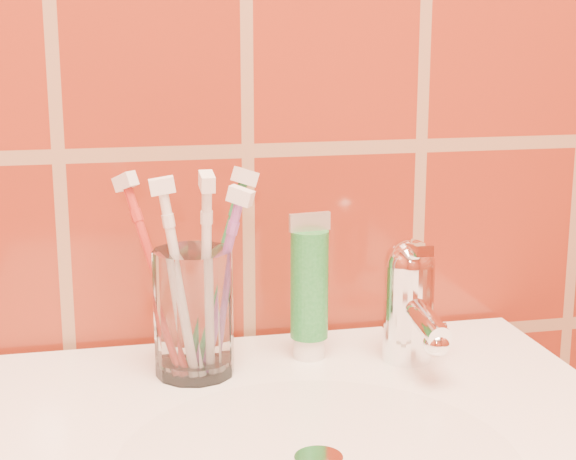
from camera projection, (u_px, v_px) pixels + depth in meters
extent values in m
cylinder|color=white|center=(319.00, 459.00, 0.64)|extent=(0.04, 0.04, 0.00)
cylinder|color=white|center=(194.00, 313.00, 0.80)|extent=(0.09, 0.09, 0.12)
cylinder|color=white|center=(309.00, 347.00, 0.85)|extent=(0.03, 0.03, 0.02)
cylinder|color=#1C762E|center=(309.00, 284.00, 0.84)|extent=(0.04, 0.04, 0.10)
cube|color=beige|center=(310.00, 222.00, 0.82)|extent=(0.04, 0.00, 0.02)
cylinder|color=white|center=(408.00, 312.00, 0.84)|extent=(0.05, 0.05, 0.09)
sphere|color=white|center=(410.00, 264.00, 0.83)|extent=(0.05, 0.05, 0.05)
cylinder|color=white|center=(423.00, 317.00, 0.80)|extent=(0.02, 0.09, 0.03)
cube|color=white|center=(415.00, 248.00, 0.81)|extent=(0.02, 0.06, 0.01)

